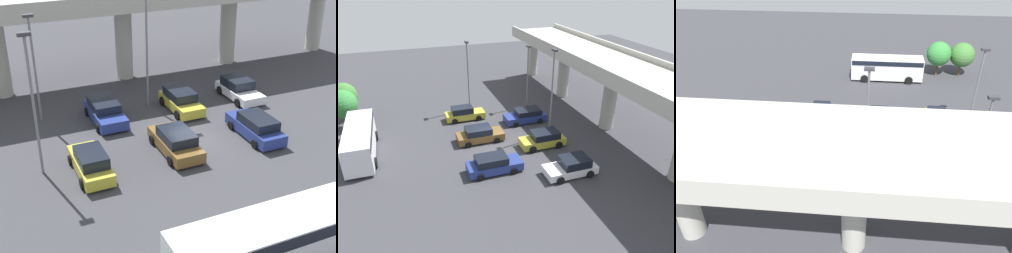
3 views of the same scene
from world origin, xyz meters
The scene contains 12 objects.
ground_plane centered at (0.00, 0.00, 0.00)m, with size 91.77×91.77×0.00m, color #38383D.
highway_overpass centered at (0.00, 13.47, 6.22)m, with size 42.97×7.28×7.93m.
parked_car_0 centered at (-7.08, -0.95, 0.74)m, with size 1.98×4.49×1.58m.
parked_car_1 centered at (-4.23, 5.59, 0.73)m, with size 2.24×4.73×1.52m.
parked_car_2 centered at (-1.47, -0.58, 0.73)m, with size 2.23×4.73×1.53m.
parked_car_3 centered at (1.56, 5.10, 0.77)m, with size 2.15×4.46×1.58m.
parked_car_4 centered at (4.32, -0.85, 0.74)m, with size 2.12×4.78×1.56m.
parked_car_5 centered at (6.81, 5.35, 0.74)m, with size 2.26×4.52×1.57m.
shuttle_bus centered at (-2.40, -11.82, 1.71)m, with size 8.75×2.71×2.85m.
lamp_post_near_aisle centered at (-9.68, 0.30, 4.91)m, with size 0.70×0.35×8.44m.
lamp_post_mid_lot centered at (-0.45, 6.78, 5.25)m, with size 0.70×0.35×9.09m.
lamp_post_by_overpass centered at (-8.47, 7.44, 4.54)m, with size 0.70×0.35×7.71m.
Camera 1 is at (-12.39, -24.09, 14.82)m, focal length 50.00 mm.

